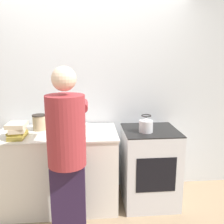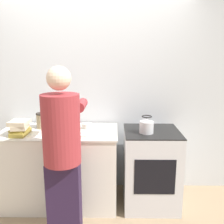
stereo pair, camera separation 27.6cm
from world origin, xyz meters
The scene contains 12 objects.
ground_plane centered at (0.00, 0.00, 0.00)m, with size 12.00×12.00×0.00m, color #997F60.
wall_back centered at (0.00, 0.76, 1.30)m, with size 8.00×0.05×2.60m.
counter centered at (-0.36, 0.35, 0.46)m, with size 1.37×0.72×0.91m.
oven centered at (0.72, 0.31, 0.46)m, with size 0.63×0.63×0.92m.
person centered at (-0.20, -0.25, 0.91)m, with size 0.40×0.63×1.69m.
cutting_board centered at (-0.17, 0.20, 0.92)m, with size 0.29×0.21×0.02m.
knife centered at (-0.18, 0.19, 0.93)m, with size 0.22×0.06×0.01m.
kettle centered at (0.65, 0.23, 1.01)m, with size 0.16×0.16×0.20m.
bowl_prep centered at (-0.36, 0.40, 0.94)m, with size 0.16×0.16×0.05m.
bowl_mixing centered at (-0.05, 0.45, 0.94)m, with size 0.12×0.12×0.06m.
canister_jar centered at (-0.58, 0.47, 1.01)m, with size 0.16×0.16×0.18m.
book_stack centered at (-0.76, 0.19, 0.99)m, with size 0.20×0.28×0.16m.
Camera 2 is at (0.29, -2.46, 1.77)m, focal length 40.00 mm.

